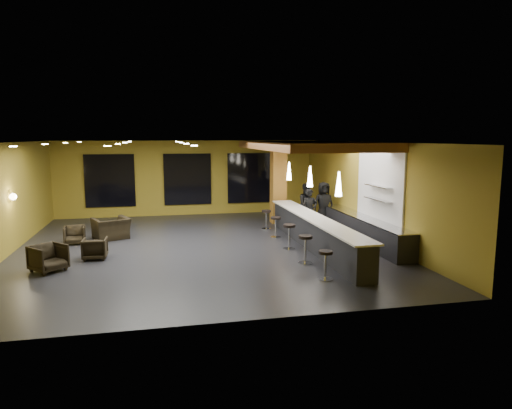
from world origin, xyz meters
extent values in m
cube|color=black|center=(0.00, 0.00, -0.05)|extent=(12.00, 13.00, 0.10)
cube|color=black|center=(0.00, 0.00, 3.55)|extent=(12.00, 13.00, 0.10)
cube|color=olive|center=(0.00, 6.55, 1.75)|extent=(12.00, 0.10, 3.50)
cube|color=olive|center=(0.00, -6.55, 1.75)|extent=(12.00, 0.10, 3.50)
cube|color=olive|center=(-6.05, 0.00, 1.75)|extent=(0.10, 13.00, 3.50)
cube|color=olive|center=(6.05, 0.00, 1.75)|extent=(0.10, 13.00, 3.50)
cube|color=brown|center=(4.00, 1.00, 3.36)|extent=(3.60, 8.00, 0.28)
cube|color=black|center=(-3.50, 6.44, 1.70)|extent=(2.20, 0.06, 2.40)
cube|color=black|center=(0.00, 6.44, 1.70)|extent=(2.20, 0.06, 2.40)
cube|color=black|center=(3.00, 6.44, 1.70)|extent=(2.20, 0.06, 2.40)
cube|color=white|center=(5.96, -1.00, 2.00)|extent=(0.06, 3.20, 2.40)
cube|color=black|center=(3.65, -1.00, 0.50)|extent=(0.60, 8.00, 1.00)
cube|color=white|center=(3.65, -1.00, 1.02)|extent=(0.78, 8.10, 0.05)
cube|color=black|center=(5.65, -0.50, 0.43)|extent=(0.70, 6.00, 0.86)
cube|color=silver|center=(5.65, -0.50, 0.89)|extent=(0.72, 6.00, 0.03)
cube|color=silver|center=(5.82, -1.20, 1.60)|extent=(0.30, 1.50, 0.03)
cube|color=silver|center=(5.82, -1.20, 2.05)|extent=(0.30, 1.50, 0.03)
cube|color=#926020|center=(3.65, 3.60, 1.75)|extent=(0.60, 0.60, 3.50)
sphere|color=#FFE5B2|center=(-5.88, 0.50, 1.80)|extent=(0.22, 0.22, 0.22)
cone|color=white|center=(3.65, -3.00, 2.35)|extent=(0.20, 0.20, 0.70)
cone|color=white|center=(3.65, -0.50, 2.35)|extent=(0.20, 0.20, 0.70)
cone|color=white|center=(3.65, 2.00, 2.35)|extent=(0.20, 0.20, 0.70)
imported|color=black|center=(4.34, 1.48, 0.84)|extent=(0.65, 0.45, 1.69)
imported|color=black|center=(4.62, 2.60, 0.89)|extent=(0.93, 0.76, 1.79)
imported|color=black|center=(5.25, 2.38, 0.93)|extent=(0.93, 0.63, 1.85)
imported|color=black|center=(-4.40, -1.99, 0.38)|extent=(1.16, 1.16, 0.76)
imported|color=black|center=(-3.31, -0.91, 0.32)|extent=(0.71, 0.73, 0.65)
imported|color=black|center=(-4.25, 1.30, 0.32)|extent=(0.74, 0.76, 0.64)
imported|color=black|center=(-3.09, 1.84, 0.39)|extent=(1.50, 1.42, 0.77)
cylinder|color=silver|center=(2.79, -4.32, 0.01)|extent=(0.39, 0.39, 0.03)
cylinder|color=silver|center=(2.79, -4.32, 0.36)|extent=(0.07, 0.07, 0.68)
cylinder|color=black|center=(2.79, -4.32, 0.73)|extent=(0.37, 0.37, 0.08)
cylinder|color=silver|center=(2.77, -2.75, 0.02)|extent=(0.42, 0.42, 0.03)
cylinder|color=silver|center=(2.77, -2.75, 0.39)|extent=(0.07, 0.07, 0.74)
cylinder|color=black|center=(2.77, -2.75, 0.79)|extent=(0.40, 0.40, 0.08)
cylinder|color=silver|center=(2.79, -1.02, 0.02)|extent=(0.42, 0.42, 0.03)
cylinder|color=silver|center=(2.79, -1.02, 0.39)|extent=(0.07, 0.07, 0.74)
cylinder|color=black|center=(2.79, -1.02, 0.79)|extent=(0.40, 0.40, 0.08)
cylinder|color=silver|center=(2.80, 0.79, 0.01)|extent=(0.39, 0.39, 0.03)
cylinder|color=silver|center=(2.80, 0.79, 0.36)|extent=(0.07, 0.07, 0.68)
cylinder|color=black|center=(2.80, 0.79, 0.73)|extent=(0.37, 0.37, 0.08)
cylinder|color=silver|center=(2.83, 2.35, 0.01)|extent=(0.39, 0.39, 0.03)
cylinder|color=silver|center=(2.83, 2.35, 0.36)|extent=(0.07, 0.07, 0.68)
cylinder|color=black|center=(2.83, 2.35, 0.73)|extent=(0.37, 0.37, 0.08)
camera|label=1|loc=(-1.40, -15.11, 3.69)|focal=32.00mm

